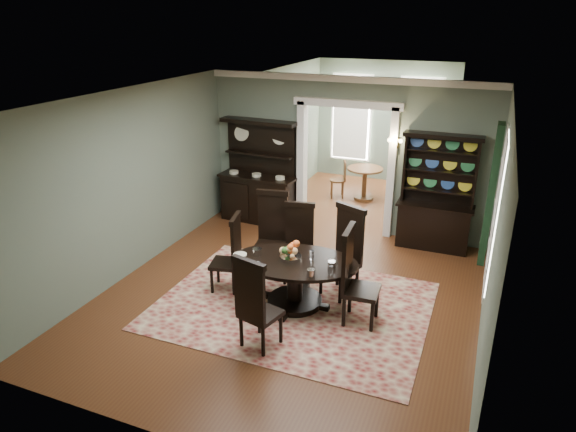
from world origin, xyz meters
name	(u,v)px	position (x,y,z in m)	size (l,w,h in m)	color
room	(289,201)	(0.00, 0.04, 1.58)	(5.51, 6.01, 3.01)	#572E17
parlor	(376,129)	(0.00, 5.53, 1.52)	(3.51, 3.50, 3.01)	#572E17
doorway_trim	(346,150)	(0.00, 3.00, 1.62)	(2.08, 0.25, 2.57)	white
right_window	(493,204)	(2.69, 0.93, 1.60)	(0.15, 1.47, 2.12)	white
wall_sconce	(396,142)	(0.95, 2.85, 1.89)	(0.27, 0.21, 0.21)	gold
rug	(293,305)	(0.15, -0.14, 0.01)	(3.90, 2.95, 0.01)	maroon
dining_table	(295,274)	(0.15, -0.09, 0.50)	(2.00, 1.96, 0.72)	black
centerpiece	(291,254)	(0.08, -0.07, 0.80)	(1.59, 1.02, 0.26)	silver
chair_far_left	(272,230)	(-0.60, 0.79, 0.73)	(0.59, 0.57, 1.39)	black
chair_far_mid	(299,240)	(-0.10, 0.72, 0.67)	(0.56, 0.54, 1.28)	black
chair_far_right	(345,248)	(0.72, 0.54, 0.74)	(0.67, 0.66, 1.41)	black
chair_end_left	(231,252)	(-0.91, -0.05, 0.65)	(0.53, 0.55, 1.25)	black
chair_end_right	(354,274)	(1.06, -0.20, 0.74)	(0.52, 0.54, 1.40)	black
chair_near	(255,302)	(0.08, -1.30, 0.69)	(0.59, 0.57, 1.32)	black
sideboard	(259,187)	(-1.76, 2.75, 0.73)	(1.62, 0.64, 2.10)	black
welsh_dresser	(435,208)	(1.77, 2.77, 0.77)	(1.36, 0.50, 2.11)	black
parlor_table	(365,179)	(-0.04, 4.83, 0.49)	(0.82, 0.82, 0.75)	#543218
parlor_chair_left	(340,178)	(-0.60, 4.77, 0.46)	(0.41, 0.40, 0.86)	#543218
parlor_chair_right	(396,182)	(0.68, 4.90, 0.49)	(0.42, 0.41, 0.92)	#543218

